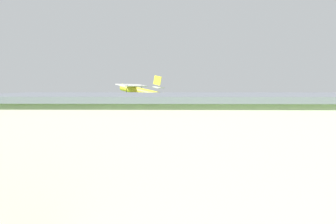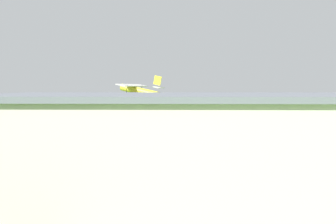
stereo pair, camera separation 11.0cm
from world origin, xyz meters
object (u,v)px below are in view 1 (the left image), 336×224
(hangar, at_px, (251,146))
(person_watching_takeoff, at_px, (306,144))
(biplane, at_px, (139,91))
(car_black, at_px, (33,152))
(windsock, at_px, (93,100))

(hangar, xyz_separation_m, person_watching_takeoff, (-10.63, -19.80, -2.89))
(biplane, bearing_deg, car_black, 60.50)
(windsock, bearing_deg, person_watching_takeoff, 135.96)
(biplane, bearing_deg, hangar, 110.75)
(hangar, distance_m, windsock, 58.03)
(hangar, relative_size, person_watching_takeoff, 24.21)
(hangar, height_order, biplane, biplane)
(person_watching_takeoff, xyz_separation_m, windsock, (34.30, -33.17, 4.17))
(hangar, height_order, car_black, hangar)
(person_watching_takeoff, bearing_deg, hangar, 61.78)
(biplane, relative_size, windsock, 1.46)
(hangar, xyz_separation_m, windsock, (23.67, -52.97, 1.28))
(hangar, bearing_deg, windsock, -65.92)
(hangar, height_order, windsock, hangar)
(person_watching_takeoff, height_order, windsock, windsock)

